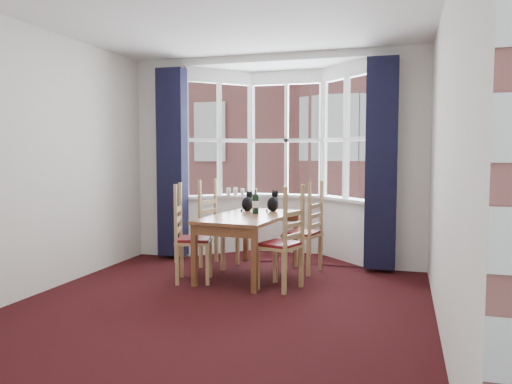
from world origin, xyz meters
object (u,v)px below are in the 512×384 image
at_px(chair_left_far, 214,230).
at_px(candle_tall, 229,192).
at_px(chair_right_far, 309,235).
at_px(candle_extra, 242,192).
at_px(candle_short, 235,191).
at_px(chair_right_near, 287,247).
at_px(cat_right, 273,203).
at_px(wine_bottle, 256,203).
at_px(dining_table, 250,222).
at_px(cat_left, 248,203).
at_px(chair_left_near, 186,241).

height_order(chair_left_far, candle_tall, candle_tall).
bearing_deg(chair_right_far, candle_extra, 142.63).
distance_m(candle_tall, candle_short, 0.10).
height_order(chair_right_near, cat_right, cat_right).
relative_size(chair_right_near, candle_extra, 9.51).
relative_size(wine_bottle, candle_extra, 3.23).
relative_size(chair_right_near, wine_bottle, 2.94).
distance_m(chair_right_near, candle_short, 2.12).
distance_m(dining_table, cat_left, 0.50).
relative_size(dining_table, chair_right_far, 1.76).
xyz_separation_m(chair_left_near, chair_right_near, (1.20, -0.02, 0.00)).
distance_m(chair_right_far, cat_left, 0.92).
bearing_deg(cat_right, candle_short, 137.05).
height_order(chair_right_near, chair_right_far, same).
bearing_deg(chair_left_near, chair_right_near, -1.03).
height_order(wine_bottle, candle_short, wine_bottle).
bearing_deg(candle_tall, cat_right, -38.29).
bearing_deg(dining_table, chair_left_near, -140.68).
bearing_deg(candle_extra, cat_left, -67.22).
height_order(chair_left_far, cat_left, cat_left).
distance_m(dining_table, chair_left_near, 0.81).
relative_size(wine_bottle, candle_tall, 2.99).
bearing_deg(chair_left_far, candle_extra, 81.38).
bearing_deg(wine_bottle, chair_left_far, 163.16).
distance_m(cat_left, candle_tall, 0.89).
distance_m(dining_table, chair_left_far, 0.73).
height_order(cat_left, candle_tall, cat_left).
bearing_deg(chair_left_far, candle_tall, 95.08).
distance_m(wine_bottle, candle_short, 1.19).
bearing_deg(cat_left, wine_bottle, -54.68).
bearing_deg(chair_left_far, chair_left_near, -90.10).
height_order(cat_left, wine_bottle, wine_bottle).
relative_size(dining_table, chair_left_near, 1.76).
bearing_deg(wine_bottle, cat_right, 65.16).
xyz_separation_m(wine_bottle, candle_extra, (-0.51, 1.03, 0.05)).
xyz_separation_m(chair_right_near, candle_extra, (-1.07, 1.73, 0.45)).
relative_size(chair_right_near, candle_short, 8.32).
xyz_separation_m(wine_bottle, candle_short, (-0.61, 1.01, 0.05)).
distance_m(chair_left_near, candle_extra, 1.77).
height_order(cat_right, candle_extra, cat_right).
height_order(dining_table, candle_short, candle_short).
distance_m(cat_right, candle_tall, 1.09).
bearing_deg(chair_right_near, candle_extra, 121.80).
distance_m(chair_right_far, candle_tall, 1.65).
bearing_deg(chair_right_far, candle_tall, 148.40).
bearing_deg(chair_left_far, cat_left, 9.11).
xyz_separation_m(chair_right_far, wine_bottle, (-0.64, -0.15, 0.40)).
bearing_deg(dining_table, chair_right_near, -41.85).
bearing_deg(chair_right_near, chair_left_far, 143.54).
xyz_separation_m(dining_table, chair_right_near, (0.59, -0.52, -0.18)).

